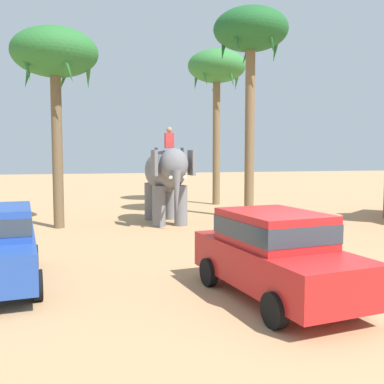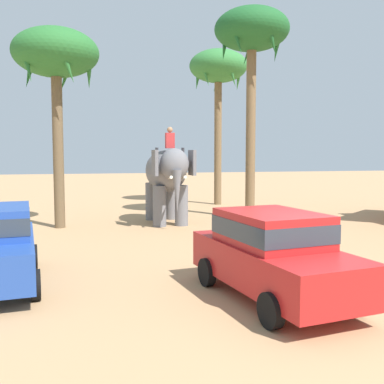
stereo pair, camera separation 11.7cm
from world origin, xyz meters
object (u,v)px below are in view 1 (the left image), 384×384
at_px(elephant_with_mahout, 166,175).
at_px(palm_tree_near_hut, 55,58).
at_px(palm_tree_behind_elephant, 217,71).
at_px(palm_tree_left_of_road, 251,37).
at_px(car_sedan_foreground, 275,251).

relative_size(elephant_with_mahout, palm_tree_near_hut, 0.52).
bearing_deg(palm_tree_behind_elephant, palm_tree_near_hut, -143.52).
bearing_deg(palm_tree_left_of_road, palm_tree_near_hut, -176.20).
bearing_deg(car_sedan_foreground, palm_tree_near_hut, 113.57).
bearing_deg(elephant_with_mahout, palm_tree_near_hut, -179.83).
relative_size(elephant_with_mahout, palm_tree_behind_elephant, 0.45).
relative_size(car_sedan_foreground, palm_tree_behind_elephant, 0.50).
xyz_separation_m(elephant_with_mahout, palm_tree_near_hut, (-4.21, -0.01, 4.41)).
distance_m(elephant_with_mahout, palm_tree_near_hut, 6.10).
distance_m(car_sedan_foreground, elephant_with_mahout, 9.95).
relative_size(palm_tree_near_hut, palm_tree_left_of_road, 0.83).
bearing_deg(car_sedan_foreground, elephant_with_mahout, 90.59).
distance_m(palm_tree_behind_elephant, palm_tree_left_of_road, 5.67).
bearing_deg(palm_tree_near_hut, palm_tree_behind_elephant, 36.48).
xyz_separation_m(car_sedan_foreground, elephant_with_mahout, (-0.10, 9.89, 1.06)).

